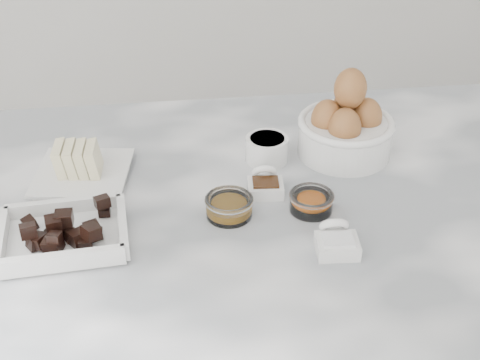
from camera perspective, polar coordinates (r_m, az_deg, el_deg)
name	(u,v)px	position (r m, az deg, el deg)	size (l,w,h in m)	color
marble_slab	(230,223)	(1.06, -0.88, -3.67)	(1.20, 0.80, 0.04)	white
chocolate_dish	(63,232)	(1.01, -14.86, -4.33)	(0.19, 0.15, 0.05)	white
butter_plate	(80,167)	(1.15, -13.48, 1.06)	(0.17, 0.17, 0.06)	white
sugar_ramekin	(267,148)	(1.17, 2.32, 2.74)	(0.07, 0.07, 0.04)	white
egg_bowl	(346,127)	(1.19, 9.01, 4.48)	(0.17, 0.17, 0.16)	white
honey_bowl	(229,206)	(1.03, -0.94, -2.25)	(0.08, 0.08, 0.03)	white
zest_bowl	(311,201)	(1.05, 6.10, -1.80)	(0.07, 0.07, 0.03)	white
vanilla_spoon	(265,184)	(1.09, 2.16, -0.33)	(0.06, 0.07, 0.04)	white
salt_spoon	(336,241)	(0.98, 8.23, -5.14)	(0.06, 0.08, 0.05)	white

